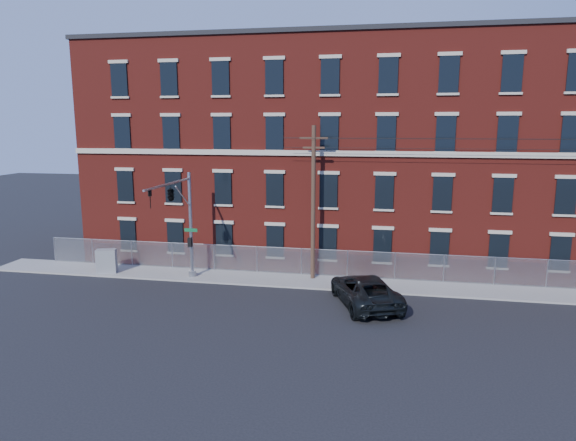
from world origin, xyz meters
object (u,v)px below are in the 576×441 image
at_px(pickup_truck, 365,290).
at_px(utility_cabinet, 107,261).
at_px(traffic_signal_mast, 176,204).
at_px(utility_pole_near, 313,200).

relative_size(pickup_truck, utility_cabinet, 3.81).
bearing_deg(pickup_truck, utility_cabinet, -29.35).
xyz_separation_m(traffic_signal_mast, pickup_truck, (11.63, -0.86, -4.52)).
xyz_separation_m(utility_pole_near, utility_cabinet, (-14.08, -1.40, -4.40)).
bearing_deg(pickup_truck, utility_pole_near, -69.82).
bearing_deg(utility_cabinet, utility_pole_near, -10.94).
height_order(utility_pole_near, pickup_truck, utility_pole_near).
bearing_deg(utility_pole_near, pickup_truck, -49.70).
xyz_separation_m(pickup_truck, utility_cabinet, (-17.71, 2.88, 0.07)).
bearing_deg(utility_cabinet, traffic_signal_mast, -34.98).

